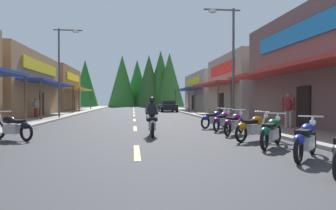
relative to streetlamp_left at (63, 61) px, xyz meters
The scene contains 22 objects.
ground 7.67m from the streetlamp_left, 27.99° to the left, with size 10.78×84.61×0.10m, color #38383A.
sidewalk_left 5.42m from the streetlamp_left, 112.67° to the left, with size 2.60×84.61×0.12m, color gray.
sidewalk_right 13.26m from the streetlamp_left, 13.45° to the left, with size 2.60×84.61×0.12m, color gray.
centerline_dashes 9.48m from the streetlamp_left, 49.12° to the left, with size 0.16×58.77×0.01m.
storefront_left_middle 6.48m from the streetlamp_left, 151.44° to the left, with size 7.81×12.66×5.46m.
storefront_left_far 17.94m from the streetlamp_left, 110.73° to the left, with size 9.49×11.10×5.73m.
storefront_right_middle 17.38m from the streetlamp_left, ahead, with size 9.12×10.00×5.50m.
storefront_right_far 23.41m from the streetlamp_left, 42.46° to the left, with size 9.38×12.66×5.09m.
streetlamp_left is the anchor object (origin of this frame).
streetlamp_right 12.89m from the streetlamp_left, 31.87° to the right, with size 2.19×0.30×6.84m.
motorcycle_parked_right_1 19.89m from the streetlamp_left, 60.63° to the right, with size 1.54×1.62×1.04m.
motorcycle_parked_right_2 18.37m from the streetlamp_left, 57.81° to the right, with size 1.47×1.69×1.04m.
motorcycle_parked_right_3 17.20m from the streetlamp_left, 54.98° to the right, with size 1.84×1.26×1.04m.
motorcycle_parked_right_4 15.71m from the streetlamp_left, 50.95° to the right, with size 1.46×1.69×1.04m.
motorcycle_parked_right_5 14.52m from the streetlamp_left, 46.78° to the right, with size 1.42×1.73×1.04m.
motorcycle_parked_right_6 13.63m from the streetlamp_left, 42.87° to the right, with size 1.81×1.31×1.04m.
motorcycle_parked_left_4 13.19m from the streetlamp_left, 85.08° to the right, with size 1.83×1.28×1.04m.
rider_cruising_lead 13.85m from the streetlamp_left, 62.59° to the right, with size 0.60×2.14×1.57m.
pedestrian_browsing 16.79m from the streetlamp_left, 39.06° to the right, with size 0.51×0.40×1.79m.
pedestrian_waiting 4.11m from the streetlamp_left, behind, with size 0.56×0.34×1.62m.
parked_car_curbside 16.66m from the streetlamp_left, 53.44° to the left, with size 2.24×4.38×1.40m.
treeline_backdrop 45.67m from the streetlamp_left, 80.61° to the left, with size 25.25×13.54×12.94m.
Camera 1 is at (-0.10, 0.66, 1.44)m, focal length 31.67 mm.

